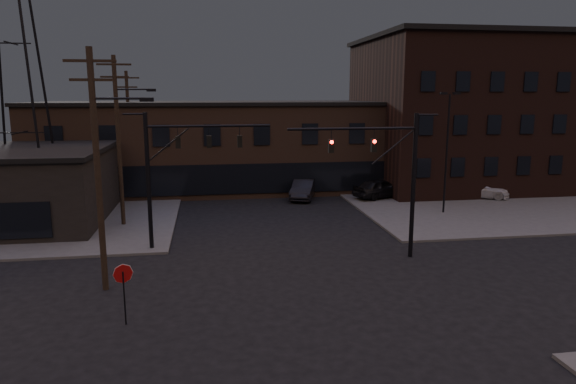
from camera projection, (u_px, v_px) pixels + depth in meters
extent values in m
plane|color=black|center=(313.00, 293.00, 23.51)|extent=(140.00, 140.00, 0.00)
cube|color=#474744|center=(495.00, 191.00, 48.19)|extent=(30.00, 30.00, 0.15)
cube|color=#4A3327|center=(255.00, 146.00, 49.93)|extent=(40.00, 12.00, 8.00)
cube|color=black|center=(478.00, 115.00, 50.77)|extent=(22.00, 16.00, 14.00)
cylinder|color=black|center=(413.00, 187.00, 28.12)|extent=(0.24, 0.24, 8.00)
cylinder|color=black|center=(353.00, 129.00, 26.98)|extent=(7.00, 0.14, 0.14)
cube|color=#FF140C|center=(374.00, 145.00, 27.33)|extent=(0.28, 0.22, 0.70)
cube|color=#FF140C|center=(331.00, 146.00, 26.98)|extent=(0.28, 0.22, 0.70)
cylinder|color=black|center=(149.00, 183.00, 29.31)|extent=(0.24, 0.24, 8.00)
cylinder|color=black|center=(209.00, 126.00, 29.24)|extent=(7.00, 0.14, 0.14)
cube|color=black|center=(178.00, 142.00, 29.14)|extent=(0.28, 0.22, 0.70)
cube|color=black|center=(209.00, 142.00, 29.41)|extent=(0.28, 0.22, 0.70)
cube|color=black|center=(240.00, 141.00, 29.68)|extent=(0.28, 0.22, 0.70)
cylinder|color=black|center=(124.00, 298.00, 20.15)|extent=(0.06, 0.06, 2.20)
cylinder|color=maroon|center=(123.00, 274.00, 19.98)|extent=(0.72, 0.33, 0.76)
cylinder|color=black|center=(98.00, 173.00, 22.98)|extent=(0.28, 0.28, 11.00)
cube|color=black|center=(90.00, 61.00, 22.06)|extent=(2.20, 0.12, 0.12)
cube|color=black|center=(91.00, 80.00, 22.21)|extent=(1.80, 0.12, 0.12)
cube|color=black|center=(147.00, 100.00, 22.72)|extent=(0.60, 0.25, 0.18)
cylinder|color=black|center=(119.00, 143.00, 34.42)|extent=(0.28, 0.28, 11.50)
cube|color=black|center=(114.00, 64.00, 33.46)|extent=(2.20, 0.12, 0.12)
cube|color=black|center=(115.00, 77.00, 33.61)|extent=(1.80, 0.12, 0.12)
cube|color=black|center=(151.00, 90.00, 34.12)|extent=(0.60, 0.25, 0.18)
cylinder|color=black|center=(130.00, 134.00, 45.96)|extent=(0.28, 0.28, 11.00)
cube|color=black|center=(126.00, 78.00, 45.04)|extent=(2.20, 0.12, 0.12)
cube|color=black|center=(127.00, 87.00, 45.19)|extent=(1.80, 0.12, 0.12)
cylinder|color=black|center=(446.00, 155.00, 38.23)|extent=(0.14, 0.14, 9.00)
cube|color=black|center=(444.00, 93.00, 37.30)|extent=(0.50, 0.28, 0.18)
cube|color=black|center=(457.00, 93.00, 37.45)|extent=(0.50, 0.28, 0.18)
cylinder|color=black|center=(486.00, 147.00, 43.99)|extent=(0.14, 0.14, 9.00)
cube|color=black|center=(484.00, 93.00, 43.06)|extent=(0.50, 0.28, 0.18)
cube|color=black|center=(495.00, 93.00, 43.21)|extent=(0.50, 0.28, 0.18)
imported|color=black|center=(380.00, 188.00, 44.36)|extent=(5.34, 3.68, 1.69)
imported|color=silver|center=(478.00, 189.00, 44.54)|extent=(5.43, 4.11, 1.47)
imported|color=black|center=(304.00, 189.00, 44.69)|extent=(3.33, 5.38, 1.67)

